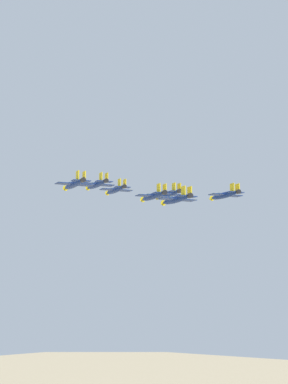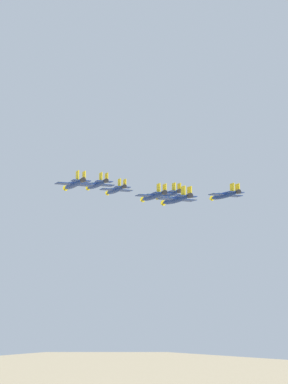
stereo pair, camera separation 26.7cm
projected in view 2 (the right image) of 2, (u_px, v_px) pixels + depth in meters
jet_lead at (115, 190)px, 242.51m from camera, size 11.92×17.86×4.01m
jet_left_wingman at (96, 184)px, 222.79m from camera, size 11.67×17.62×3.91m
jet_right_wingman at (168, 194)px, 233.59m from camera, size 11.96×18.04×4.01m
jet_left_outer at (74, 184)px, 202.77m from camera, size 11.81×17.75×3.97m
jet_right_outer at (224, 195)px, 224.88m from camera, size 11.91×17.97×3.99m
jet_slot_rear at (153, 196)px, 213.52m from camera, size 11.96×17.92×4.02m
jet_trailing at (176, 199)px, 199.04m from camera, size 11.98×18.08×4.01m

